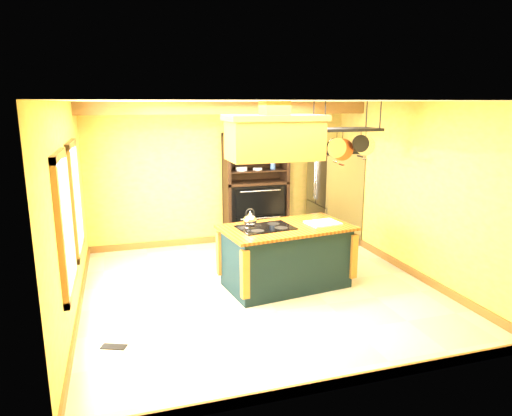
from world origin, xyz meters
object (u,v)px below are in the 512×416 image
refrigerator (334,199)px  pot_rack (346,137)px  hutch (255,201)px  range_hood (274,136)px  kitchen_island (286,256)px

refrigerator → pot_rack: bearing=-112.9°
hutch → pot_rack: bearing=-72.2°
pot_rack → refrigerator: pot_rack is taller
range_hood → hutch: range_hood is taller
kitchen_island → pot_rack: 1.95m
refrigerator → range_hood: bearing=-135.4°
refrigerator → hutch: hutch is taller
pot_rack → hutch: pot_rack is taller
refrigerator → hutch: 1.54m
hutch → kitchen_island: bearing=-95.0°
refrigerator → hutch: size_ratio=0.83×
pot_rack → refrigerator: size_ratio=0.59×
kitchen_island → hutch: bearing=77.2°
range_hood → pot_rack: (1.10, 0.01, -0.04)m
pot_rack → refrigerator: 2.41m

